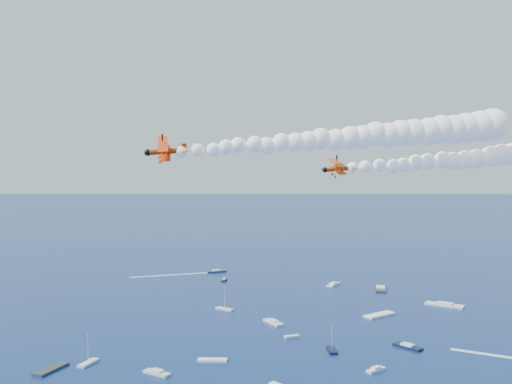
% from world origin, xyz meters
% --- Properties ---
extents(biplane_lead, '(9.91, 10.52, 6.37)m').
position_xyz_m(biplane_lead, '(7.10, 34.67, 54.18)').
color(biplane_lead, '#DA3A04').
extents(biplane_trail, '(11.99, 12.71, 8.50)m').
position_xyz_m(biplane_trail, '(-18.13, 12.65, 57.47)').
color(biplane_trail, red).
extents(smoke_trail_lead, '(68.69, 65.92, 11.42)m').
position_xyz_m(smoke_trail_lead, '(33.63, 54.13, 56.71)').
color(smoke_trail_lead, white).
extents(smoke_trail_trail, '(68.67, 65.23, 11.42)m').
position_xyz_m(smoke_trail_trail, '(8.74, 31.63, 60.00)').
color(smoke_trail_trail, white).
extents(spectator_boats, '(218.16, 167.36, 0.70)m').
position_xyz_m(spectator_boats, '(2.82, 113.33, 0.35)').
color(spectator_boats, '#2E323D').
rests_on(spectator_boats, ground).
extents(boat_wakes, '(265.31, 115.36, 0.04)m').
position_xyz_m(boat_wakes, '(9.50, 112.43, 0.03)').
color(boat_wakes, white).
rests_on(boat_wakes, ground).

